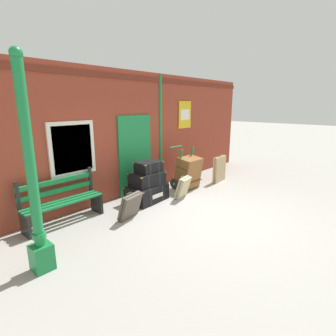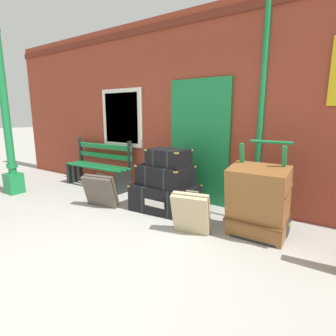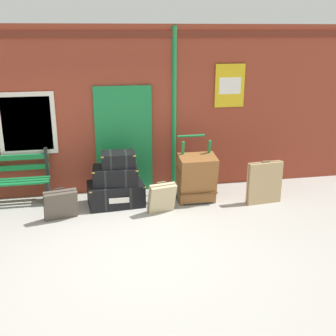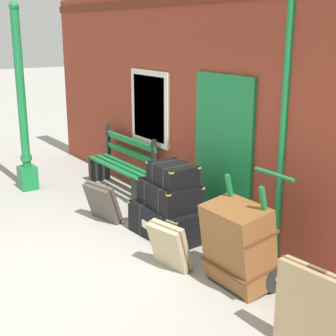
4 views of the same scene
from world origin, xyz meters
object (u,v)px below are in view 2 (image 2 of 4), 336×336
object	(u,v)px
lamp_post	(8,134)
steamer_trunk_top	(169,157)
suitcase_beige	(191,213)
steamer_trunk_middle	(165,175)
suitcase_umber	(100,191)
large_brown_trunk	(258,202)
platform_bench	(99,166)
steamer_trunk_base	(165,198)
porters_trolley	(260,213)

from	to	relation	value
lamp_post	steamer_trunk_top	world-z (taller)	lamp_post
suitcase_beige	steamer_trunk_middle	bearing A→B (deg)	145.37
suitcase_umber	lamp_post	bearing A→B (deg)	-168.96
suitcase_umber	suitcase_beige	bearing A→B (deg)	-1.42
steamer_trunk_top	large_brown_trunk	distance (m)	1.49
platform_bench	large_brown_trunk	xyz separation A→B (m)	(3.49, -0.57, 0.02)
lamp_post	platform_bench	size ratio (longest dim) A/B	1.91
platform_bench	steamer_trunk_middle	bearing A→B (deg)	-11.67
platform_bench	suitcase_umber	world-z (taller)	platform_bench
steamer_trunk_base	suitcase_umber	world-z (taller)	suitcase_umber
lamp_post	steamer_trunk_base	world-z (taller)	lamp_post
steamer_trunk_base	suitcase_umber	distance (m)	1.08
steamer_trunk_middle	steamer_trunk_top	xyz separation A→B (m)	(0.06, 0.00, 0.29)
lamp_post	suitcase_umber	xyz separation A→B (m)	(2.03, 0.40, -0.89)
steamer_trunk_base	porters_trolley	xyz separation A→B (m)	(1.50, 0.02, 0.06)
platform_bench	porters_trolley	world-z (taller)	porters_trolley
steamer_trunk_base	suitcase_umber	bearing A→B (deg)	-153.09
steamer_trunk_base	suitcase_umber	size ratio (longest dim) A/B	1.77
steamer_trunk_middle	steamer_trunk_base	bearing A→B (deg)	145.36
platform_bench	steamer_trunk_middle	world-z (taller)	platform_bench
platform_bench	large_brown_trunk	world-z (taller)	platform_bench
steamer_trunk_middle	suitcase_umber	xyz separation A→B (m)	(-0.97, -0.48, -0.30)
steamer_trunk_middle	porters_trolley	size ratio (longest dim) A/B	0.71
porters_trolley	suitcase_beige	distance (m)	0.91
steamer_trunk_middle	large_brown_trunk	xyz separation A→B (m)	(1.49, -0.15, -0.11)
suitcase_beige	steamer_trunk_top	bearing A→B (deg)	142.80
steamer_trunk_base	platform_bench	bearing A→B (deg)	168.42
large_brown_trunk	suitcase_umber	size ratio (longest dim) A/B	1.57
steamer_trunk_top	suitcase_beige	bearing A→B (deg)	-37.20
platform_bench	steamer_trunk_base	xyz separation A→B (m)	(1.99, -0.41, -0.23)
steamer_trunk_base	steamer_trunk_top	size ratio (longest dim) A/B	1.69
suitcase_umber	suitcase_beige	distance (m)	1.74
porters_trolley	steamer_trunk_middle	bearing A→B (deg)	-179.07
lamp_post	platform_bench	distance (m)	1.79
steamer_trunk_middle	steamer_trunk_top	distance (m)	0.30
lamp_post	suitcase_beige	size ratio (longest dim) A/B	5.32
platform_bench	steamer_trunk_middle	size ratio (longest dim) A/B	1.91
lamp_post	platform_bench	xyz separation A→B (m)	(1.00, 1.29, -0.72)
lamp_post	steamer_trunk_middle	xyz separation A→B (m)	(3.00, 0.88, -0.59)
steamer_trunk_base	large_brown_trunk	bearing A→B (deg)	-6.02
large_brown_trunk	porters_trolley	bearing A→B (deg)	90.00
platform_bench	suitcase_beige	xyz separation A→B (m)	(2.76, -0.94, -0.16)
suitcase_umber	steamer_trunk_top	bearing A→B (deg)	25.29
porters_trolley	suitcase_umber	xyz separation A→B (m)	(-2.46, -0.51, 0.01)
large_brown_trunk	suitcase_beige	xyz separation A→B (m)	(-0.73, -0.37, -0.19)
lamp_post	suitcase_umber	world-z (taller)	lamp_post
lamp_post	steamer_trunk_top	size ratio (longest dim) A/B	4.89
steamer_trunk_top	suitcase_umber	xyz separation A→B (m)	(-1.03, -0.49, -0.59)
lamp_post	steamer_trunk_middle	world-z (taller)	lamp_post
lamp_post	steamer_trunk_middle	distance (m)	3.18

